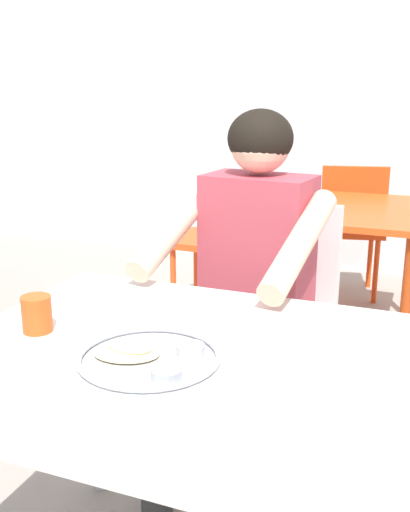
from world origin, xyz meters
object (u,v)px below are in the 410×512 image
object	(u,v)px
chair_foreground	(270,311)
table_foreground	(179,384)
thali_tray	(149,357)
table_background_red	(337,221)
chair_red_far	(351,222)
chair_red_left	(226,231)
drinking_cup	(37,313)
diner_foreground	(245,270)

from	to	relation	value
chair_foreground	table_foreground	bearing A→B (deg)	-88.29
thali_tray	chair_foreground	bearing A→B (deg)	89.33
table_background_red	chair_red_far	bearing A→B (deg)	91.62
chair_red_left	table_background_red	bearing A→B (deg)	-4.04
table_background_red	chair_red_far	world-z (taller)	chair_red_far
drinking_cup	chair_red_left	bearing A→B (deg)	96.76
chair_red_far	thali_tray	bearing A→B (deg)	-90.83
chair_red_left	drinking_cup	bearing A→B (deg)	-83.24
diner_foreground	table_background_red	distance (m)	1.32
table_foreground	diner_foreground	distance (m)	0.63
table_background_red	chair_red_left	size ratio (longest dim) A/B	1.02
diner_foreground	chair_foreground	bearing A→B (deg)	84.78
thali_tray	table_background_red	size ratio (longest dim) A/B	0.34
table_foreground	chair_foreground	size ratio (longest dim) A/B	1.16
thali_tray	diner_foreground	world-z (taller)	diner_foreground
diner_foreground	thali_tray	bearing A→B (deg)	-89.16
table_foreground	chair_red_far	bearing A→B (deg)	89.95
chair_red_left	diner_foreground	bearing A→B (deg)	-68.00
table_foreground	table_background_red	bearing A→B (deg)	89.40
diner_foreground	table_foreground	bearing A→B (deg)	-85.75
chair_foreground	table_background_red	xyz separation A→B (m)	(0.05, 1.09, 0.10)
diner_foreground	chair_red_left	distance (m)	1.48
thali_tray	chair_red_far	distance (m)	2.65
thali_tray	diner_foreground	distance (m)	0.69
chair_foreground	chair_red_left	bearing A→B (deg)	116.77
thali_tray	chair_red_far	xyz separation A→B (m)	(0.04, 2.64, -0.25)
diner_foreground	chair_red_far	size ratio (longest dim) A/B	1.46
table_foreground	chair_red_far	size ratio (longest dim) A/B	1.24
chair_foreground	table_background_red	world-z (taller)	chair_foreground
table_foreground	diner_foreground	world-z (taller)	diner_foreground
chair_red_left	chair_red_far	size ratio (longest dim) A/B	1.03
drinking_cup	chair_foreground	size ratio (longest dim) A/B	0.10
drinking_cup	diner_foreground	size ratio (longest dim) A/B	0.07
drinking_cup	chair_red_left	distance (m)	2.02
chair_foreground	chair_red_far	xyz separation A→B (m)	(0.03, 1.73, -0.03)
chair_foreground	diner_foreground	size ratio (longest dim) A/B	0.73
chair_foreground	chair_red_left	distance (m)	1.26
diner_foreground	chair_red_left	world-z (taller)	diner_foreground
diner_foreground	chair_red_far	bearing A→B (deg)	88.59
table_foreground	chair_red_left	world-z (taller)	chair_red_left
table_background_red	chair_red_far	xyz separation A→B (m)	(-0.02, 0.64, -0.14)
drinking_cup	diner_foreground	xyz separation A→B (m)	(0.31, 0.64, -0.04)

